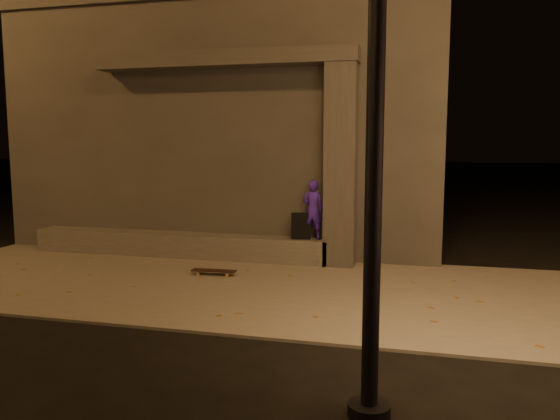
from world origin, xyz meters
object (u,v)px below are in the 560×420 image
(column, at_px, (341,166))
(backpack, at_px, (301,229))
(skateboard, at_px, (214,271))
(skateboarder, at_px, (313,210))

(column, xyz_separation_m, backpack, (-0.73, 0.00, -1.18))
(backpack, bearing_deg, skateboard, -144.13)
(column, height_order, skateboard, column)
(backpack, relative_size, skateboard, 0.65)
(skateboarder, bearing_deg, skateboard, 45.60)
(skateboard, bearing_deg, skateboarder, 39.05)
(column, relative_size, skateboard, 4.68)
(skateboarder, xyz_separation_m, skateboard, (-1.44, -1.31, -0.93))
(skateboarder, bearing_deg, column, -176.74)
(backpack, xyz_separation_m, skateboard, (-1.22, -1.31, -0.55))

